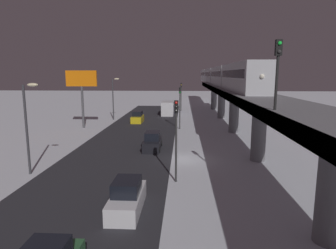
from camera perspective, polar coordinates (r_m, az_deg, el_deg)
ground_plane at (r=29.29m, az=2.55°, el=-6.78°), size 240.00×240.00×0.00m
avenue_asphalt at (r=30.03m, az=-9.92°, el=-6.49°), size 11.00×98.93×0.01m
elevated_railway at (r=29.14m, az=17.36°, el=3.53°), size 5.00×98.93×6.28m
subway_train at (r=65.32m, az=9.57°, el=9.40°), size 2.94×74.07×3.40m
rail_signal at (r=18.14m, az=20.62°, el=11.26°), size 0.36×0.41×4.00m
sedan_black at (r=32.99m, az=-3.03°, el=-3.48°), size 1.91×4.55×1.97m
sedan_yellow at (r=51.59m, az=-5.97°, el=1.32°), size 1.80×4.02×1.97m
sedan_white at (r=18.82m, az=-7.98°, el=-13.96°), size 1.80×4.61×1.97m
box_truck at (r=61.40m, az=-0.01°, el=3.24°), size 2.40×7.40×2.80m
traffic_light_near at (r=22.26m, az=1.60°, el=-0.96°), size 0.32×0.44×6.40m
traffic_light_mid at (r=44.61m, az=2.34°, el=4.44°), size 0.32×0.44×6.40m
traffic_light_far at (r=67.08m, az=2.58°, el=6.23°), size 0.32×0.44×6.40m
commercial_billboard at (r=47.31m, az=-16.49°, el=7.55°), size 4.80×0.36×8.90m
street_lamp_near at (r=26.58m, az=-25.57°, el=1.19°), size 1.35×0.44×7.65m
street_lamp_far at (r=54.69m, az=-10.47°, el=5.92°), size 1.35×0.44×7.65m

